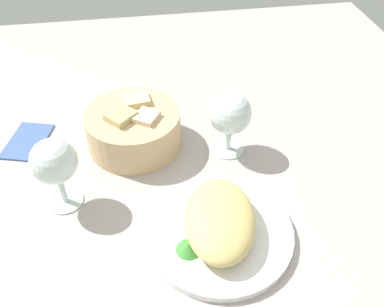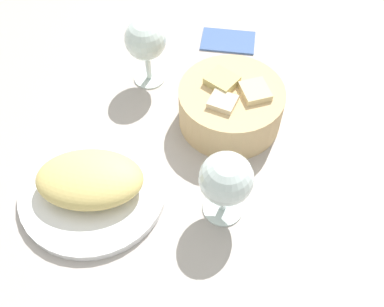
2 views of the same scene
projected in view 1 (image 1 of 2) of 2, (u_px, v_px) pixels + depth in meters
ground_plane at (151, 189)px, 73.85cm from camera, size 140.00×140.00×2.00cm
plate at (219, 232)px, 64.85cm from camera, size 23.08×23.08×1.40cm
omelette at (220, 219)px, 62.70cm from camera, size 18.05×13.49×4.99cm
lettuce_garnish at (189, 246)px, 61.10cm from camera, size 3.92×3.92×1.62cm
bread_basket at (134, 128)px, 78.86cm from camera, size 17.90×17.90×8.74cm
wine_glass_near at (230, 115)px, 74.77cm from camera, size 7.82×7.82×12.56cm
wine_glass_far at (54, 164)px, 64.40cm from camera, size 7.43×7.43×13.17cm
folded_napkin at (27, 140)px, 81.61cm from camera, size 12.51×9.79×0.80cm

